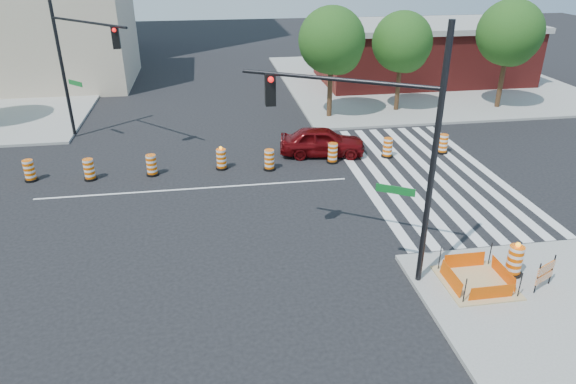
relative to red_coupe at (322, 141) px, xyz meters
name	(u,v)px	position (x,y,z in m)	size (l,w,h in m)	color
ground	(196,189)	(-6.60, -3.21, -0.75)	(120.00, 120.00, 0.00)	black
sidewalk_ne	(419,80)	(11.40, 14.79, -0.68)	(22.00, 22.00, 0.15)	gray
crosswalk_east	(424,173)	(4.35, -3.21, -0.75)	(6.75, 13.50, 0.01)	silver
lane_centerline	(196,189)	(-6.60, -3.21, -0.75)	(14.00, 0.12, 0.01)	silver
excavation_pit	(476,281)	(2.40, -12.21, -0.53)	(2.20, 2.20, 0.90)	tan
brick_storefront	(422,52)	(11.40, 14.79, 1.56)	(16.50, 8.50, 4.60)	maroon
beige_midrise	(32,18)	(-18.60, 18.79, 4.25)	(14.00, 10.00, 10.00)	#C2AD94
red_coupe	(322,141)	(0.00, 0.00, 0.00)	(1.78, 4.43, 1.51)	#570709
signal_pole_se	(378,132)	(-0.83, -10.83, 4.22)	(5.36, 3.26, 8.12)	black
signal_pole_nw	(77,50)	(-12.34, 3.84, 4.34)	(4.44, 4.65, 8.32)	black
pit_drum	(514,261)	(3.82, -11.91, -0.10)	(0.62, 0.62, 1.21)	black
barricade	(545,272)	(4.32, -12.79, -0.01)	(0.85, 0.45, 1.09)	#E95C04
tree_north_c	(332,44)	(1.89, 6.32, 3.86)	(4.05, 4.05, 6.88)	#382314
tree_north_d	(402,45)	(6.61, 6.96, 3.57)	(3.79, 3.79, 6.44)	#382314
tree_north_e	(510,36)	(13.62, 6.56, 4.00)	(4.16, 4.16, 7.08)	#382314
median_drum_1	(30,171)	(-14.25, -1.09, -0.27)	(0.60, 0.60, 1.02)	black
median_drum_2	(89,170)	(-11.51, -1.40, -0.27)	(0.60, 0.60, 1.02)	black
median_drum_3	(152,166)	(-8.65, -1.32, -0.27)	(0.60, 0.60, 1.02)	black
median_drum_4	(221,160)	(-5.32, -1.06, -0.27)	(0.60, 0.60, 1.18)	black
median_drum_5	(269,160)	(-2.99, -1.52, -0.27)	(0.60, 0.60, 1.02)	black
median_drum_6	(333,154)	(0.30, -1.11, -0.27)	(0.60, 0.60, 1.02)	black
median_drum_7	(388,148)	(3.30, -0.82, -0.27)	(0.60, 0.60, 1.02)	black
median_drum_8	(443,144)	(6.39, -0.73, -0.27)	(0.60, 0.60, 1.02)	black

